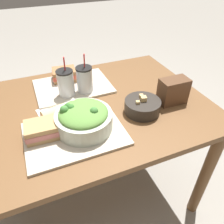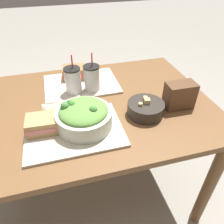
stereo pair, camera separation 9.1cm
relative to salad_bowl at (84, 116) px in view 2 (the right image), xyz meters
name	(u,v)px [view 2 (the right image)]	position (x,y,z in m)	size (l,w,h in m)	color
ground_plane	(94,188)	(0.04, 0.16, -0.78)	(12.00, 12.00, 0.00)	gray
dining_table	(88,120)	(0.04, 0.16, -0.16)	(1.25, 0.85, 0.72)	brown
tray_near	(74,131)	(-0.05, -0.02, -0.06)	(0.41, 0.30, 0.01)	#BCB29E
tray_far	(81,84)	(0.04, 0.36, -0.06)	(0.41, 0.30, 0.01)	#BCB29E
salad_bowl	(84,116)	(0.00, 0.00, 0.00)	(0.24, 0.24, 0.12)	beige
soup_bowl	(146,108)	(0.29, 0.02, -0.03)	(0.17, 0.17, 0.08)	#2D2823
sandwich_near	(42,124)	(-0.17, 0.02, -0.02)	(0.14, 0.11, 0.06)	tan
baguette_near	(59,110)	(-0.10, 0.09, -0.02)	(0.13, 0.09, 0.07)	#DBBC84
sandwich_far	(74,72)	(0.02, 0.45, -0.02)	(0.14, 0.12, 0.06)	olive
drink_cup_dark	(73,81)	(-0.01, 0.28, 0.01)	(0.08, 0.08, 0.21)	silver
drink_cup_red	(92,79)	(0.09, 0.28, 0.01)	(0.08, 0.08, 0.21)	silver
chip_bag	(180,95)	(0.47, 0.03, 0.00)	(0.14, 0.08, 0.13)	brown
napkin_folded	(62,107)	(-0.08, 0.17, -0.06)	(0.20, 0.15, 0.00)	white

